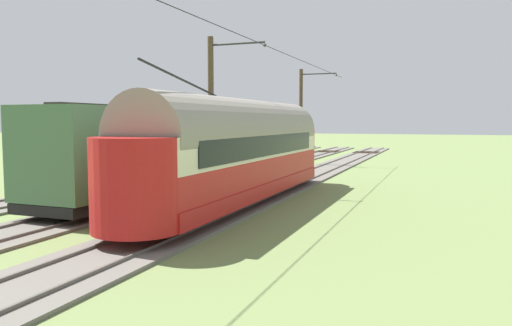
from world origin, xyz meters
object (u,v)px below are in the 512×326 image
object	(u,v)px
vintage_streetcar	(239,150)
catenary_pole_mid_near	(212,112)
coach_adjacent	(159,149)
coach_far_siding	(134,143)
catenary_pole_foreground	(302,115)
track_end_bumper	(226,159)
spare_tie_stack	(91,174)

from	to	relation	value
vintage_streetcar	catenary_pole_mid_near	bearing A→B (deg)	-48.43
coach_adjacent	coach_far_siding	bearing A→B (deg)	-44.91
catenary_pole_foreground	catenary_pole_mid_near	bearing A→B (deg)	90.00
coach_far_siding	coach_adjacent	bearing A→B (deg)	135.09
catenary_pole_mid_near	coach_adjacent	bearing A→B (deg)	53.40
catenary_pole_foreground	track_end_bumper	bearing A→B (deg)	10.83
catenary_pole_mid_near	spare_tie_stack	bearing A→B (deg)	-14.33
coach_far_siding	spare_tie_stack	world-z (taller)	coach_far_siding
coach_far_siding	catenary_pole_mid_near	size ratio (longest dim) A/B	1.91
coach_far_siding	catenary_pole_mid_near	world-z (taller)	catenary_pole_mid_near
coach_adjacent	catenary_pole_mid_near	world-z (taller)	catenary_pole_mid_near
vintage_streetcar	track_end_bumper	world-z (taller)	vintage_streetcar
catenary_pole_mid_near	spare_tie_stack	size ratio (longest dim) A/B	3.07
coach_adjacent	catenary_pole_mid_near	xyz separation A→B (m)	(-1.62, -2.19, 1.69)
vintage_streetcar	track_end_bumper	bearing A→B (deg)	-63.98
vintage_streetcar	coach_far_siding	size ratio (longest dim) A/B	1.19
coach_far_siding	catenary_pole_foreground	size ratio (longest dim) A/B	1.91
vintage_streetcar	catenary_pole_foreground	size ratio (longest dim) A/B	2.26
coach_adjacent	coach_far_siding	size ratio (longest dim) A/B	1.01
catenary_pole_mid_near	track_end_bumper	xyz separation A→B (m)	(5.89, -14.50, -3.46)
vintage_streetcar	track_end_bumper	distance (m)	19.55
coach_far_siding	spare_tie_stack	distance (m)	3.82
spare_tie_stack	vintage_streetcar	bearing A→B (deg)	155.75
spare_tie_stack	catenary_pole_mid_near	bearing A→B (deg)	165.67
coach_adjacent	catenary_pole_mid_near	distance (m)	3.21
spare_tie_stack	track_end_bumper	size ratio (longest dim) A/B	1.33
coach_far_siding	catenary_pole_foreground	distance (m)	14.88
coach_adjacent	track_end_bumper	distance (m)	17.32
coach_far_siding	catenary_pole_foreground	world-z (taller)	catenary_pole_foreground
catenary_pole_mid_near	vintage_streetcar	bearing A→B (deg)	131.57
catenary_pole_foreground	spare_tie_stack	world-z (taller)	catenary_pole_foreground
catenary_pole_foreground	catenary_pole_mid_near	size ratio (longest dim) A/B	1.00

